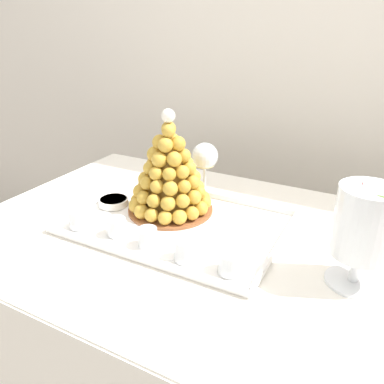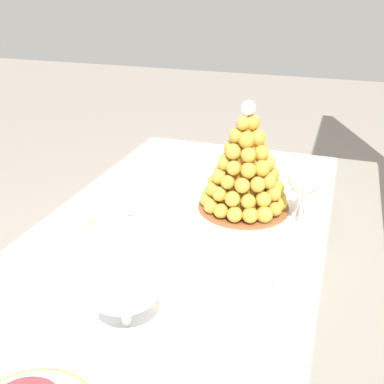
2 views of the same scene
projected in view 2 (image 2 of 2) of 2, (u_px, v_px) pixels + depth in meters
buffet_table at (196, 284)px, 1.13m from camera, size 1.43×0.86×0.73m
serving_tray at (217, 214)px, 1.21m from camera, size 0.58×0.40×0.02m
croquembouche at (245, 169)px, 1.19m from camera, size 0.25×0.25×0.30m
dessert_cup_left at (194, 169)px, 1.43m from camera, size 0.05×0.05×0.05m
dessert_cup_mid_left at (186, 184)px, 1.33m from camera, size 0.05×0.05×0.05m
dessert_cup_centre at (171, 198)px, 1.24m from camera, size 0.05×0.05×0.05m
dessert_cup_mid_right at (152, 215)px, 1.15m from camera, size 0.05×0.05×0.05m
dessert_cup_right at (135, 237)px, 1.05m from camera, size 0.06×0.06×0.05m
creme_brulee_ramekin at (240, 178)px, 1.40m from camera, size 0.09×0.09×0.02m
macaron_goblet at (121, 261)px, 0.77m from camera, size 0.12×0.12×0.23m
wine_glass at (305, 180)px, 1.11m from camera, size 0.08×0.08×0.18m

